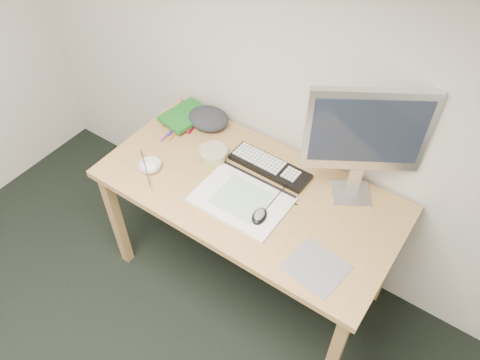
# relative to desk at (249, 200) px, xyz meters

# --- Properties ---
(desk) EXTENTS (1.40, 0.70, 0.75)m
(desk) POSITION_rel_desk_xyz_m (0.00, 0.00, 0.00)
(desk) COLOR tan
(desk) RESTS_ON ground
(mousepad) EXTENTS (0.25, 0.23, 0.00)m
(mousepad) POSITION_rel_desk_xyz_m (0.46, -0.20, 0.08)
(mousepad) COLOR slate
(mousepad) RESTS_ON desk
(sketchpad) EXTENTS (0.41, 0.30, 0.01)m
(sketchpad) POSITION_rel_desk_xyz_m (0.01, -0.08, 0.09)
(sketchpad) COLOR white
(sketchpad) RESTS_ON desk
(keyboard) EXTENTS (0.40, 0.14, 0.02)m
(keyboard) POSITION_rel_desk_xyz_m (0.01, 0.17, 0.09)
(keyboard) COLOR black
(keyboard) RESTS_ON desk
(monitor) EXTENTS (0.44, 0.29, 0.57)m
(monitor) POSITION_rel_desk_xyz_m (0.40, 0.24, 0.44)
(monitor) COLOR silver
(monitor) RESTS_ON desk
(mouse) EXTENTS (0.08, 0.11, 0.03)m
(mouse) POSITION_rel_desk_xyz_m (0.14, -0.12, 0.11)
(mouse) COLOR black
(mouse) RESTS_ON sketchpad
(rice_bowl) EXTENTS (0.11, 0.11, 0.03)m
(rice_bowl) POSITION_rel_desk_xyz_m (-0.46, -0.16, 0.10)
(rice_bowl) COLOR white
(rice_bowl) RESTS_ON desk
(chopsticks) EXTENTS (0.21, 0.17, 0.02)m
(chopsticks) POSITION_rel_desk_xyz_m (-0.45, -0.19, 0.12)
(chopsticks) COLOR silver
(chopsticks) RESTS_ON rice_bowl
(fruit_tub) EXTENTS (0.14, 0.14, 0.07)m
(fruit_tub) POSITION_rel_desk_xyz_m (-0.25, 0.06, 0.12)
(fruit_tub) COLOR #ECCE53
(fruit_tub) RESTS_ON desk
(book_red) EXTENTS (0.20, 0.24, 0.02)m
(book_red) POSITION_rel_desk_xyz_m (-0.56, 0.23, 0.09)
(book_red) COLOR maroon
(book_red) RESTS_ON desk
(book_green) EXTENTS (0.21, 0.27, 0.02)m
(book_green) POSITION_rel_desk_xyz_m (-0.55, 0.22, 0.11)
(book_green) COLOR #1A6B21
(book_green) RESTS_ON book_red
(cloth_lump) EXTENTS (0.21, 0.18, 0.08)m
(cloth_lump) POSITION_rel_desk_xyz_m (-0.43, 0.26, 0.12)
(cloth_lump) COLOR #25282D
(cloth_lump) RESTS_ON desk
(pencil_pink) EXTENTS (0.16, 0.02, 0.01)m
(pencil_pink) POSITION_rel_desk_xyz_m (0.02, 0.01, 0.09)
(pencil_pink) COLOR pink
(pencil_pink) RESTS_ON desk
(pencil_tan) EXTENTS (0.16, 0.07, 0.01)m
(pencil_tan) POSITION_rel_desk_xyz_m (-0.01, 0.04, 0.09)
(pencil_tan) COLOR #A27F55
(pencil_tan) RESTS_ON desk
(pencil_black) EXTENTS (0.18, 0.02, 0.01)m
(pencil_black) POSITION_rel_desk_xyz_m (0.14, 0.05, 0.09)
(pencil_black) COLOR black
(pencil_black) RESTS_ON desk
(marker_blue) EXTENTS (0.04, 0.12, 0.01)m
(marker_blue) POSITION_rel_desk_xyz_m (-0.53, 0.11, 0.09)
(marker_blue) COLOR #202FAE
(marker_blue) RESTS_ON desk
(marker_orange) EXTENTS (0.03, 0.13, 0.01)m
(marker_orange) POSITION_rel_desk_xyz_m (-0.53, 0.10, 0.09)
(marker_orange) COLOR orange
(marker_orange) RESTS_ON desk
(marker_purple) EXTENTS (0.02, 0.12, 0.01)m
(marker_purple) POSITION_rel_desk_xyz_m (-0.55, 0.07, 0.09)
(marker_purple) COLOR #7B2487
(marker_purple) RESTS_ON desk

